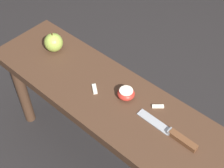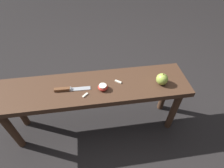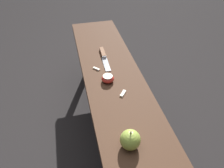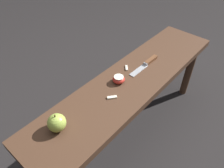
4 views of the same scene
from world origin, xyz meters
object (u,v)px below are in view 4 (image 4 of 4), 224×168
(wooden_bench, at_px, (131,89))
(apple_whole, at_px, (57,123))
(knife, at_px, (148,63))
(apple_cut, at_px, (119,79))

(wooden_bench, height_order, apple_whole, apple_whole)
(knife, height_order, apple_whole, apple_whole)
(wooden_bench, relative_size, knife, 5.60)
(wooden_bench, height_order, apple_cut, apple_cut)
(knife, xyz_separation_m, apple_cut, (0.24, -0.03, 0.01))
(wooden_bench, height_order, knife, knife)
(apple_whole, bearing_deg, wooden_bench, 175.23)
(wooden_bench, xyz_separation_m, apple_whole, (0.48, -0.04, 0.12))
(wooden_bench, bearing_deg, knife, -175.89)
(wooden_bench, distance_m, apple_whole, 0.50)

